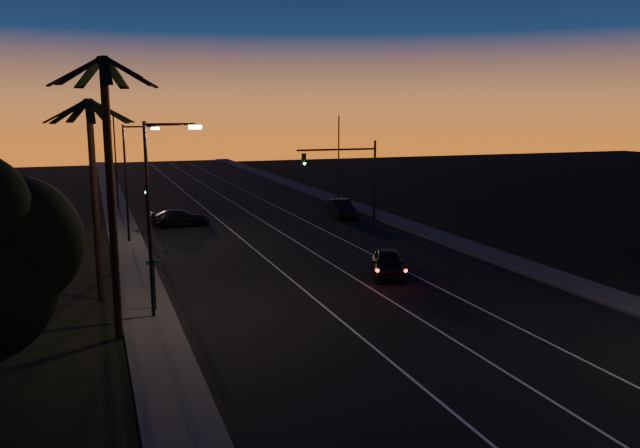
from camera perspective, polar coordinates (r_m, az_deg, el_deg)
name	(u,v)px	position (r m, az deg, el deg)	size (l,w,h in m)	color
road	(308,254)	(41.66, -1.07, -2.80)	(20.00, 170.00, 0.01)	black
sidewalk_left	(134,268)	(39.52, -16.64, -3.85)	(2.40, 170.00, 0.16)	#393937
sidewalk_right	(453,242)	(46.44, 12.10, -1.58)	(2.40, 170.00, 0.16)	#393937
lane_stripe_left	(265,258)	(40.80, -5.06, -3.11)	(0.12, 160.00, 0.01)	silver
lane_stripe_mid	(315,254)	(41.82, -0.42, -2.74)	(0.12, 160.00, 0.01)	silver
lane_stripe_right	(363,250)	(43.10, 3.96, -2.37)	(0.12, 160.00, 0.01)	silver
palm_near	(109,171)	(26.46, -18.70, 4.65)	(4.25, 4.16, 11.53)	black
palm_mid	(93,177)	(32.50, -20.01, 4.06)	(4.25, 4.16, 10.03)	black
palm_far	(109,143)	(38.40, -18.71, 7.03)	(4.25, 4.16, 12.53)	black
streetlight_left_near	(155,204)	(28.75, -14.85, 1.74)	(2.55, 0.26, 9.00)	black
streetlight_left_far	(130,173)	(46.62, -16.98, 4.45)	(2.55, 0.26, 8.50)	black
street_sign	(154,279)	(30.45, -14.90, -4.85)	(0.70, 0.06, 2.60)	black
signal_mast	(349,167)	(52.68, 2.69, 5.19)	(7.10, 0.41, 7.00)	black
signal_post	(146,199)	(48.91, -15.60, 2.21)	(0.28, 0.37, 4.20)	black
far_pole_left	(116,163)	(63.58, -18.17, 5.30)	(0.14, 0.14, 9.00)	black
far_pole_right	(339,159)	(65.23, 1.72, 5.92)	(0.14, 0.14, 9.00)	black
lead_car	(388,263)	(36.30, 6.25, -3.59)	(3.47, 5.21, 1.51)	black
right_car	(341,208)	(56.33, 1.95, 1.44)	(2.27, 4.92, 1.56)	black
cross_car	(180,218)	(53.00, -12.66, 0.54)	(4.90, 2.17, 1.40)	black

